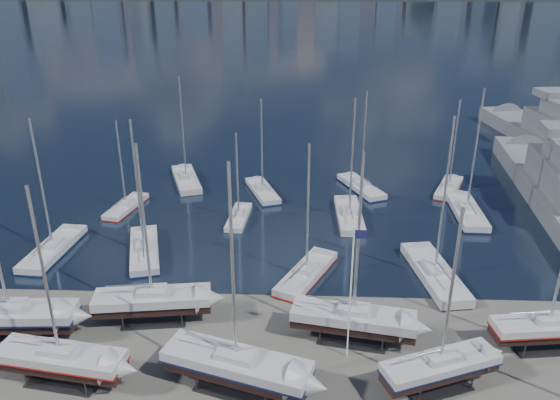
{
  "coord_description": "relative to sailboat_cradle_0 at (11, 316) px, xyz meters",
  "views": [
    {
      "loc": [
        0.82,
        -43.14,
        28.01
      ],
      "look_at": [
        -1.26,
        8.0,
        6.22
      ],
      "focal_mm": 35.0,
      "sensor_mm": 36.0,
      "label": 1
    }
  ],
  "objects": [
    {
      "name": "sailboat_moored_0",
      "position": [
        -2.98,
        14.43,
        -1.81
      ],
      "size": [
        3.75,
        10.51,
        15.39
      ],
      "rotation": [
        0.0,
        0.0,
        1.49
      ],
      "color": "black",
      "rests_on": "water"
    },
    {
      "name": "sailboat_moored_8",
      "position": [
        31.55,
        33.85,
        -1.81
      ],
      "size": [
        6.21,
        9.76,
        14.18
      ],
      "rotation": [
        0.0,
        0.0,
        1.98
      ],
      "color": "black",
      "rests_on": "water"
    },
    {
      "name": "sailboat_cradle_6",
      "position": [
        42.9,
        0.38,
        -0.13
      ],
      "size": [
        9.05,
        3.54,
        14.38
      ],
      "rotation": [
        0.0,
        0.0,
        0.12
      ],
      "color": "#2D2D33",
      "rests_on": "ground"
    },
    {
      "name": "sailboat_moored_9",
      "position": [
        36.51,
        10.88,
        -1.8
      ],
      "size": [
        4.9,
        11.63,
        17.02
      ],
      "rotation": [
        0.0,
        0.0,
        1.73
      ],
      "color": "black",
      "rests_on": "water"
    },
    {
      "name": "sailboat_moored_11",
      "position": [
        43.49,
        34.01,
        -1.81
      ],
      "size": [
        5.76,
        9.04,
        13.14
      ],
      "rotation": [
        0.0,
        0.0,
        1.16
      ],
      "color": "black",
      "rests_on": "water"
    },
    {
      "name": "sailboat_cradle_2",
      "position": [
        10.87,
        2.79,
        -0.05
      ],
      "size": [
        10.03,
        4.0,
        15.93
      ],
      "rotation": [
        0.0,
        0.0,
        0.13
      ],
      "color": "#2D2D33",
      "rests_on": "ground"
    },
    {
      "name": "sailboat_moored_7",
      "position": [
        29.19,
        24.31,
        -1.8
      ],
      "size": [
        3.12,
        10.33,
        15.5
      ],
      "rotation": [
        0.0,
        0.0,
        1.59
      ],
      "color": "black",
      "rests_on": "water"
    },
    {
      "name": "sailboat_cradle_0",
      "position": [
        0.0,
        0.0,
        0.0
      ],
      "size": [
        10.7,
        3.57,
        16.96
      ],
      "rotation": [
        0.0,
        0.0,
        0.06
      ],
      "color": "#2D2D33",
      "rests_on": "ground"
    },
    {
      "name": "sailboat_cradle_4",
      "position": [
        27.66,
        0.81,
        -0.04
      ],
      "size": [
        10.25,
        4.61,
        16.16
      ],
      "rotation": [
        0.0,
        0.0,
        -0.19
      ],
      "color": "#2D2D33",
      "rests_on": "ground"
    },
    {
      "name": "ground",
      "position": [
        22.45,
        -2.79,
        -2.12
      ],
      "size": [
        1400.0,
        1400.0,
        0.0
      ],
      "primitive_type": "plane",
      "color": "#605E59",
      "rests_on": "ground"
    },
    {
      "name": "sailboat_moored_5",
      "position": [
        18.15,
        31.83,
        -1.81
      ],
      "size": [
        5.48,
        9.37,
        13.53
      ],
      "rotation": [
        0.0,
        0.0,
        1.92
      ],
      "color": "black",
      "rests_on": "water"
    },
    {
      "name": "sailboat_cradle_5",
      "position": [
        33.4,
        -4.5,
        -0.14
      ],
      "size": [
        9.07,
        5.52,
        14.32
      ],
      "rotation": [
        0.0,
        0.0,
        0.38
      ],
      "color": "#2D2D33",
      "rests_on": "ground"
    },
    {
      "name": "sailboat_moored_3",
      "position": [
        6.81,
        14.54,
        -1.81
      ],
      "size": [
        5.54,
        10.65,
        15.34
      ],
      "rotation": [
        0.0,
        0.0,
        1.84
      ],
      "color": "black",
      "rests_on": "water"
    },
    {
      "name": "water",
      "position": [
        22.45,
        307.21,
        -2.27
      ],
      "size": [
        1400.0,
        600.0,
        0.4
      ],
      "primitive_type": "cube",
      "color": "#182838",
      "rests_on": "ground"
    },
    {
      "name": "sailboat_moored_1",
      "position": [
        1.35,
        26.03,
        -1.81
      ],
      "size": [
        3.9,
        8.32,
        12.01
      ],
      "rotation": [
        0.0,
        0.0,
        1.36
      ],
      "color": "black",
      "rests_on": "water"
    },
    {
      "name": "sailboat_moored_10",
      "position": [
        43.69,
        26.01,
        -1.81
      ],
      "size": [
        3.42,
        11.06,
        16.4
      ],
      "rotation": [
        0.0,
        0.0,
        1.54
      ],
      "color": "black",
      "rests_on": "water"
    },
    {
      "name": "sailboat_moored_2",
      "position": [
        7.11,
        35.48,
        -1.8
      ],
      "size": [
        6.15,
        10.76,
        15.67
      ],
      "rotation": [
        0.0,
        0.0,
        1.9
      ],
      "color": "black",
      "rests_on": "water"
    },
    {
      "name": "sailboat_moored_4",
      "position": [
        15.87,
        23.42,
        -1.79
      ],
      "size": [
        2.62,
        7.66,
        11.38
      ],
      "rotation": [
        0.0,
        0.0,
        1.5
      ],
      "color": "black",
      "rests_on": "water"
    },
    {
      "name": "flagpole",
      "position": [
        27.17,
        -1.24,
        4.32
      ],
      "size": [
        1.0,
        0.12,
        11.26
      ],
      "color": "white",
      "rests_on": "ground"
    },
    {
      "name": "sailboat_moored_6",
      "position": [
        23.99,
        10.49,
        -1.81
      ],
      "size": [
        6.52,
        9.82,
        14.34
      ],
      "rotation": [
        0.0,
        0.0,
        1.13
      ],
      "color": "black",
      "rests_on": "water"
    },
    {
      "name": "sailboat_cradle_3",
      "position": [
        18.93,
        -5.18,
        0.02
      ],
      "size": [
        11.21,
        6.22,
        17.35
      ],
      "rotation": [
        0.0,
        0.0,
        -0.32
      ],
      "color": "#2D2D33",
      "rests_on": "ground"
    },
    {
      "name": "sailboat_cradle_1",
      "position": [
        6.15,
        -4.93,
        -0.07
      ],
      "size": [
        9.88,
        4.16,
        15.52
      ],
      "rotation": [
        0.0,
        0.0,
        -0.16
      ],
      "color": "#2D2D33",
      "rests_on": "ground"
    }
  ]
}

